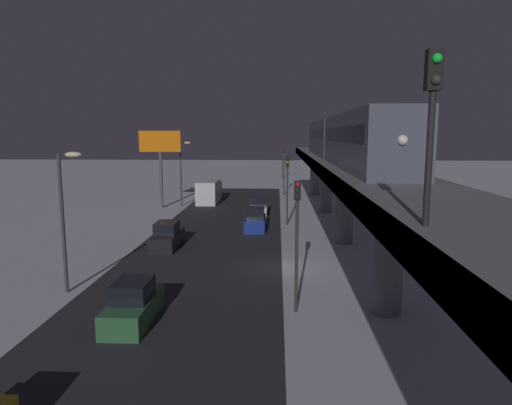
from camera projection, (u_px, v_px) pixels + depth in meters
The scene contains 17 objects.
ground_plane at pixel (276, 268), 29.25m from camera, with size 240.00×240.00×0.00m, color silver.
avenue_asphalt at pixel (197, 267), 29.48m from camera, with size 11.00×85.47×0.01m, color #28282D.
elevated_railway at pixel (361, 183), 28.17m from camera, with size 5.00×85.47×6.44m.
subway_train at pixel (342, 138), 37.41m from camera, with size 2.94×36.87×3.40m.
rail_signal at pixel (432, 108), 10.25m from camera, with size 0.36×0.41×4.00m.
sedan_white at pixel (259, 208), 48.25m from camera, with size 1.91×4.68×1.97m.
sedan_black at pixel (167, 237), 34.49m from camera, with size 1.80×4.47×1.97m.
sedan_green at pixel (133, 305), 20.78m from camera, with size 1.80×4.37×1.97m.
sedan_blue at pixel (255, 221), 40.92m from camera, with size 1.80×4.31×1.97m.
box_truck at pixel (209, 191), 57.26m from camera, with size 2.40×7.40×2.80m.
traffic_light_near at pixel (297, 227), 21.44m from camera, with size 0.32×0.44×6.40m.
traffic_light_mid at pixel (287, 181), 42.50m from camera, with size 0.32×0.44×6.40m.
traffic_light_far at pixel (284, 165), 63.57m from camera, with size 0.32×0.44×6.40m.
traffic_light_distant at pixel (283, 157), 84.64m from camera, with size 0.32×0.44×6.40m.
commercial_billboard at pixel (160, 149), 52.01m from camera, with size 4.80×0.36×8.90m.
street_lamp_near at pixel (66, 205), 24.11m from camera, with size 1.35×0.44×7.65m.
street_lamp_far at pixel (183, 166), 53.73m from camera, with size 1.35×0.44×7.65m.
Camera 1 is at (-0.05, 28.31, 8.58)m, focal length 31.87 mm.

